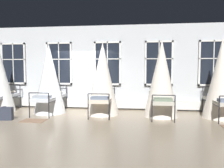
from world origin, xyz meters
TOP-DOWN VIEW (x-y plane):
  - ground at (0.00, 0.00)m, footprint 28.84×28.84m
  - back_wall_with_windows at (0.00, 1.32)m, footprint 15.42×0.10m
  - window_bank at (-0.00, 1.20)m, footprint 11.82×0.10m
  - cot_third at (-1.08, 0.16)m, footprint 1.24×1.95m
  - cot_fourth at (1.05, 0.17)m, footprint 1.24×1.96m
  - cot_fifth at (3.22, 0.09)m, footprint 1.24×1.95m
  - cot_sixth at (5.30, 0.13)m, footprint 1.24×1.95m
  - rug_third at (-1.07, -1.22)m, footprint 0.80×0.57m
  - suitcase_dark at (-2.11, -1.24)m, footprint 0.58×0.29m

SIDE VIEW (x-z plane):
  - ground at x=0.00m, z-range 0.00..0.00m
  - rug_third at x=-1.07m, z-range 0.00..0.01m
  - suitcase_dark at x=-2.11m, z-range -0.01..0.46m
  - window_bank at x=0.00m, z-range -0.31..2.49m
  - cot_third at x=-1.08m, z-range -0.04..2.68m
  - cot_fourth at x=1.05m, z-range -0.04..2.70m
  - cot_fifth at x=3.22m, z-range -0.04..2.76m
  - cot_sixth at x=5.30m, z-range -0.04..2.78m
  - back_wall_with_windows at x=0.00m, z-range 0.00..3.56m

